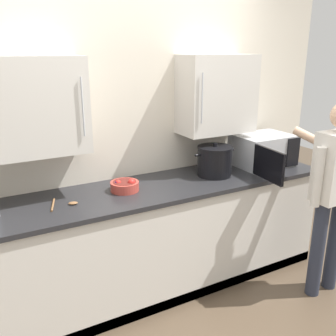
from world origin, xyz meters
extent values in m
cube|color=beige|center=(0.00, 1.27, 1.40)|extent=(3.87, 0.10, 2.80)
cube|color=beige|center=(-0.73, 1.06, 1.56)|extent=(0.65, 0.32, 0.65)
cylinder|color=#B7BABF|center=(-0.47, 0.89, 1.56)|extent=(0.01, 0.01, 0.39)
cube|color=beige|center=(0.73, 1.06, 1.56)|extent=(0.65, 0.32, 0.65)
cylinder|color=#B7BABF|center=(0.47, 0.89, 1.56)|extent=(0.01, 0.01, 0.39)
cube|color=beige|center=(0.00, 0.90, 0.44)|extent=(3.07, 0.62, 0.87)
cube|color=#232326|center=(0.00, 0.90, 0.89)|extent=(3.11, 0.66, 0.03)
cube|color=black|center=(0.00, 0.61, 0.04)|extent=(3.07, 0.04, 0.09)
cube|color=#B7BABF|center=(1.19, 0.95, 1.05)|extent=(0.51, 0.38, 0.28)
cube|color=beige|center=(1.11, 0.94, 1.05)|extent=(0.33, 0.33, 0.22)
cube|color=black|center=(1.37, 0.75, 1.05)|extent=(0.14, 0.01, 0.26)
cube|color=black|center=(0.91, 0.58, 1.05)|extent=(0.06, 0.37, 0.26)
cylinder|color=#AD3D33|center=(-0.18, 0.93, 0.94)|extent=(0.21, 0.21, 0.07)
cylinder|color=#561E19|center=(-0.18, 0.93, 0.96)|extent=(0.18, 0.18, 0.04)
sphere|color=#511E5B|center=(-0.23, 0.94, 0.98)|extent=(0.05, 0.05, 0.05)
sphere|color=red|center=(-0.23, 0.94, 0.98)|extent=(0.05, 0.05, 0.05)
sphere|color=red|center=(-0.14, 0.89, 0.98)|extent=(0.06, 0.06, 0.06)
cylinder|color=black|center=(0.63, 0.91, 1.03)|extent=(0.29, 0.29, 0.23)
cylinder|color=black|center=(0.63, 0.91, 1.15)|extent=(0.29, 0.29, 0.02)
cylinder|color=black|center=(0.63, 0.91, 1.17)|extent=(0.04, 0.04, 0.03)
cylinder|color=black|center=(0.46, 0.91, 1.11)|extent=(0.05, 0.02, 0.02)
cylinder|color=black|center=(0.79, 0.91, 1.11)|extent=(0.05, 0.02, 0.02)
cylinder|color=brown|center=(-0.72, 0.89, 0.92)|extent=(0.07, 0.20, 0.01)
ellipsoid|color=brown|center=(-0.59, 0.85, 0.92)|extent=(0.07, 0.06, 0.02)
cylinder|color=#282D3D|center=(1.15, 0.21, 0.41)|extent=(0.11, 0.11, 0.81)
cylinder|color=#282D3D|center=(1.35, 0.21, 0.41)|extent=(0.11, 0.11, 0.81)
cylinder|color=#DBAD89|center=(1.32, 0.42, 1.20)|extent=(0.28, 0.47, 0.24)
cylinder|color=silver|center=(1.05, 0.21, 1.03)|extent=(0.07, 0.07, 0.46)
camera|label=1|loc=(-1.16, -1.55, 1.93)|focal=40.11mm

